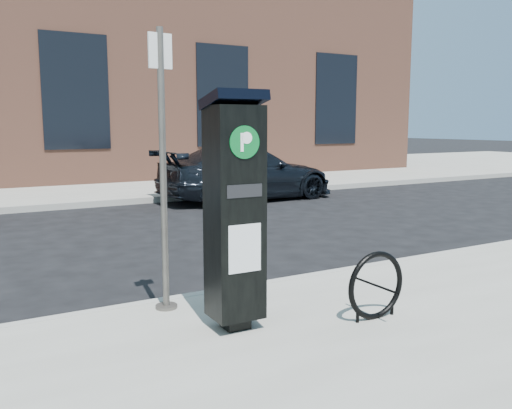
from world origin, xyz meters
TOP-DOWN VIEW (x-y plane):
  - ground at (0.00, 0.00)m, footprint 120.00×120.00m
  - sidewalk_far at (0.00, 14.00)m, footprint 60.00×12.00m
  - curb_near at (0.00, -0.02)m, footprint 60.00×0.12m
  - curb_far at (0.00, 8.02)m, footprint 60.00×0.12m
  - building at (-0.00, 17.00)m, footprint 28.00×10.05m
  - parking_kiosk at (-1.40, -1.12)m, footprint 0.50×0.44m
  - sign_pole at (-1.75, -0.30)m, footprint 0.24×0.22m
  - bike_rack at (-0.12, -1.58)m, footprint 0.66×0.05m
  - car_dark at (3.38, 7.30)m, footprint 4.99×2.25m

SIDE VIEW (x-z plane):
  - ground at x=0.00m, z-range 0.00..0.00m
  - sidewalk_far at x=0.00m, z-range 0.00..0.15m
  - curb_near at x=0.00m, z-range -0.01..0.15m
  - curb_far at x=0.00m, z-range -0.01..0.15m
  - bike_rack at x=-0.12m, z-range 0.14..0.81m
  - car_dark at x=3.38m, z-range 0.00..1.42m
  - parking_kiosk at x=-1.40m, z-range 0.18..2.32m
  - sign_pole at x=-1.75m, z-range 0.14..2.90m
  - building at x=0.00m, z-range 0.02..8.27m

